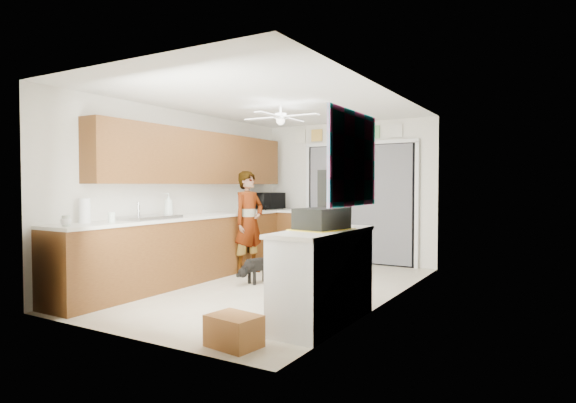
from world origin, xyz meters
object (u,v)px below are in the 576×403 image
at_px(cup, 66,222).
at_px(microwave, 268,201).
at_px(navy_crate, 291,304).
at_px(man, 249,222).
at_px(paper_towel_roll, 84,211).
at_px(dog, 259,269).
at_px(cardboard_box, 234,331).
at_px(soap_bottle, 168,205).
at_px(suitcase, 322,219).

bearing_deg(cup, microwave, 91.53).
distance_m(navy_crate, man, 2.61).
height_order(cup, paper_towel_roll, paper_towel_roll).
distance_m(microwave, paper_towel_roll, 3.80).
bearing_deg(paper_towel_roll, dog, 60.53).
bearing_deg(cardboard_box, paper_towel_roll, 172.04).
xyz_separation_m(microwave, soap_bottle, (-0.08, -2.46, 0.02)).
distance_m(soap_bottle, man, 1.37).
distance_m(paper_towel_roll, dog, 2.44).
xyz_separation_m(cardboard_box, dog, (-1.30, 2.32, 0.06)).
relative_size(paper_towel_roll, man, 0.18).
height_order(soap_bottle, suitcase, soap_bottle).
distance_m(cup, navy_crate, 2.57).
height_order(microwave, soap_bottle, soap_bottle).
bearing_deg(paper_towel_roll, microwave, 88.53).
relative_size(cardboard_box, man, 0.27).
height_order(paper_towel_roll, suitcase, paper_towel_roll).
xyz_separation_m(microwave, suitcase, (2.65, -3.12, -0.04)).
distance_m(navy_crate, dog, 1.67).
bearing_deg(paper_towel_roll, cup, -61.61).
xyz_separation_m(cup, paper_towel_roll, (-0.21, 0.39, 0.10)).
bearing_deg(soap_bottle, microwave, 88.25).
relative_size(microwave, cardboard_box, 1.26).
bearing_deg(cup, navy_crate, 29.67).
xyz_separation_m(suitcase, navy_crate, (-0.43, 0.13, -0.94)).
bearing_deg(suitcase, cup, -146.35).
bearing_deg(paper_towel_roll, soap_bottle, 89.03).
relative_size(cup, man, 0.07).
relative_size(microwave, dog, 1.10).
bearing_deg(cup, suitcase, 22.89).
relative_size(soap_bottle, cardboard_box, 0.77).
distance_m(paper_towel_roll, cardboard_box, 2.62).
bearing_deg(dog, man, 156.05).
bearing_deg(man, microwave, 29.12).
xyz_separation_m(navy_crate, dog, (-1.19, 1.17, 0.09)).
bearing_deg(paper_towel_roll, cardboard_box, -7.96).
bearing_deg(paper_towel_roll, navy_crate, 19.30).
xyz_separation_m(microwave, navy_crate, (2.21, -2.99, -0.99)).
height_order(soap_bottle, paper_towel_roll, soap_bottle).
distance_m(microwave, suitcase, 4.09).
bearing_deg(navy_crate, paper_towel_roll, -160.70).
distance_m(microwave, cup, 4.19).
height_order(soap_bottle, cup, soap_bottle).
height_order(cardboard_box, man, man).
height_order(navy_crate, dog, dog).
distance_m(cup, paper_towel_roll, 0.45).
relative_size(soap_bottle, dog, 0.67).
relative_size(paper_towel_roll, suitcase, 0.58).
bearing_deg(navy_crate, soap_bottle, 167.04).
xyz_separation_m(suitcase, dog, (-1.63, 1.30, -0.85)).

